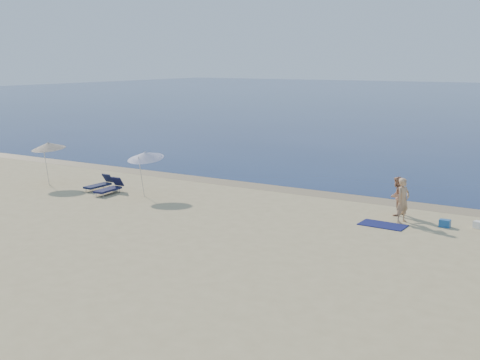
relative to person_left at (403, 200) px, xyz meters
name	(u,v)px	position (x,y,z in m)	size (l,w,h in m)	color
wet_sand_strip	(330,195)	(-4.48, 3.26, -0.92)	(240.00, 1.60, 0.00)	#847254
person_left	(403,200)	(0.00, 0.00, 0.00)	(0.67, 0.44, 1.84)	tan
person_right	(397,196)	(-0.56, 1.02, -0.08)	(0.81, 0.63, 1.67)	#AC755A
beach_towel	(383,225)	(-0.52, -0.85, -0.90)	(1.82, 1.01, 0.03)	#0D1145
white_bag	(478,225)	(2.82, 0.68, -0.78)	(0.32, 0.28, 0.28)	white
blue_cooler	(445,223)	(1.66, 0.17, -0.77)	(0.42, 0.30, 0.30)	#1C5398
umbrella_near	(145,155)	(-12.12, -1.54, 1.07)	(1.79, 1.82, 2.34)	silver
umbrella_far	(48,146)	(-18.29, -2.04, 1.15)	(2.11, 2.13, 2.38)	silver
lounger_left	(99,184)	(-15.11, -1.66, -0.65)	(0.59, 1.67, 0.73)	#161D3E
lounger_right	(110,188)	(-13.98, -2.14, -0.65)	(0.65, 1.73, 0.75)	#16183D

